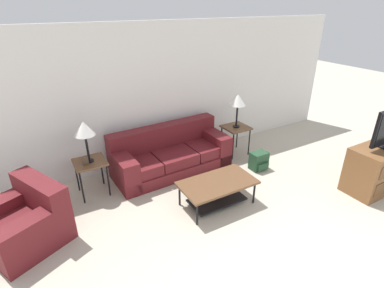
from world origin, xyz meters
name	(u,v)px	position (x,y,z in m)	size (l,w,h in m)	color
wall_back	(157,95)	(0.00, 4.37, 1.30)	(8.63, 0.06, 2.60)	white
couch	(171,155)	(-0.02, 3.81, 0.30)	(2.19, 0.96, 0.82)	maroon
armchair	(25,223)	(-2.48, 3.08, 0.29)	(1.23, 1.25, 0.80)	maroon
coffee_table	(217,188)	(0.13, 2.49, 0.30)	(1.16, 0.65, 0.41)	brown
side_table_left	(90,165)	(-1.47, 3.75, 0.53)	(0.49, 0.48, 0.59)	brown
side_table_right	(236,130)	(1.43, 3.75, 0.53)	(0.49, 0.48, 0.59)	brown
table_lamp_left	(84,129)	(-1.47, 3.75, 1.14)	(0.31, 0.31, 0.67)	black
table_lamp_right	(238,101)	(1.43, 3.75, 1.14)	(0.31, 0.31, 0.67)	black
tv_console	(380,167)	(2.73, 1.53, 0.39)	(1.19, 0.56, 0.78)	brown
backpack	(259,161)	(1.43, 3.00, 0.17)	(0.32, 0.29, 0.34)	#23472D
picture_frame	(85,161)	(-1.54, 3.68, 0.66)	(0.10, 0.04, 0.13)	#4C3828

